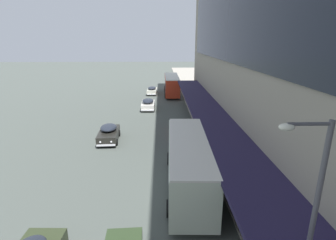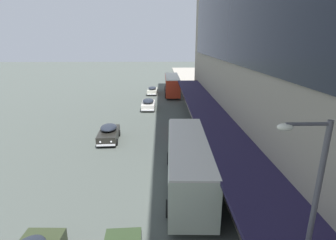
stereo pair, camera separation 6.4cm
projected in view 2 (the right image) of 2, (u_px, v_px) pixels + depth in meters
name	position (u px, v px, depth m)	size (l,w,h in m)	color
transit_bus_kerbside_front	(172.00, 84.00, 48.21)	(2.71, 10.86, 3.42)	red
transit_bus_kerbside_rear	(188.00, 161.00, 17.38)	(3.10, 10.20, 3.38)	beige
sedan_second_mid	(152.00, 90.00, 48.78)	(1.96, 4.39, 1.46)	beige
sedan_trailing_near	(109.00, 133.00, 26.04)	(2.12, 4.42, 1.63)	black
sedan_far_back	(148.00, 104.00, 37.99)	(2.01, 4.30, 1.61)	beige
sedan_lead_near	(180.00, 127.00, 27.87)	(1.82, 4.75, 1.51)	#B2171D
street_lamp	(307.00, 221.00, 7.81)	(1.50, 0.28, 7.45)	#4C4C51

